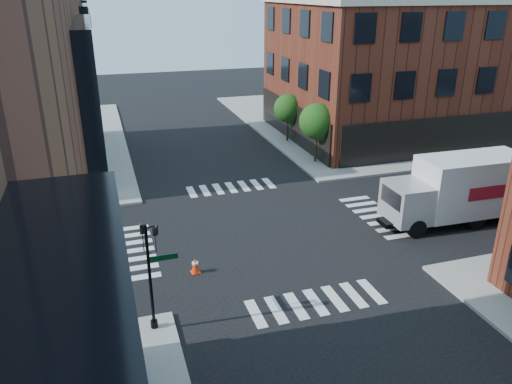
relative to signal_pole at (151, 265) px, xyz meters
The scene contains 8 objects.
ground 9.90m from the signal_pole, 44.81° to the left, with size 120.00×120.00×0.00m, color black.
sidewalk_ne 39.27m from the signal_pole, 44.95° to the left, with size 30.00×30.00×0.15m, color gray.
building_ne 35.57m from the signal_pole, 39.79° to the left, with size 25.00×16.00×12.00m, color #4E1E13.
tree_near 21.94m from the signal_pole, 49.38° to the left, with size 2.69×2.69×4.49m.
tree_far 26.78m from the signal_pole, 57.77° to the left, with size 2.43×2.43×4.07m.
signal_pole is the anchor object (origin of this frame).
box_truck 18.23m from the signal_pole, 14.76° to the left, with size 8.59×2.78×3.85m.
traffic_cone 4.96m from the signal_pole, 57.75° to the left, with size 0.47×0.47×0.79m.
Camera 1 is at (-7.89, -23.34, 12.40)m, focal length 35.00 mm.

